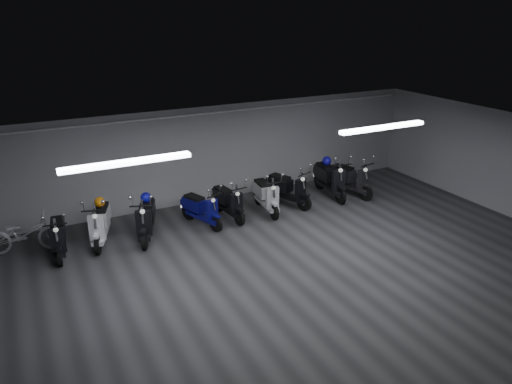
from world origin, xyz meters
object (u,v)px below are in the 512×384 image
scooter_3 (146,213)px  helmet_1 (100,202)px  scooter_2 (99,217)px  helmet_0 (327,161)px  scooter_0 (57,231)px  scooter_8 (330,173)px  helmet_2 (146,198)px  scooter_4 (201,204)px  scooter_7 (288,183)px  scooter_6 (266,190)px  scooter_9 (351,174)px  bicycle (23,230)px  scooter_5 (228,197)px

scooter_3 → helmet_1: size_ratio=7.23×
scooter_2 → helmet_0: (6.78, 0.31, 0.36)m
scooter_0 → scooter_8: (7.72, 0.23, 0.11)m
scooter_0 → helmet_1: 1.19m
scooter_3 → helmet_2: (0.09, 0.24, 0.30)m
scooter_4 → scooter_8: bearing=-17.0°
scooter_7 → helmet_2: bearing=159.6°
scooter_6 → scooter_3: bearing=-172.4°
scooter_6 → helmet_1: (-4.38, 0.39, 0.31)m
scooter_9 → helmet_0: (-0.58, 0.47, 0.35)m
scooter_7 → helmet_2: size_ratio=6.84×
scooter_7 → scooter_8: size_ratio=0.92×
scooter_9 → helmet_2: 6.21m
scooter_8 → bicycle: (-8.42, 0.29, -0.17)m
scooter_8 → bicycle: scooter_8 is taller
scooter_0 → helmet_0: bearing=10.2°
scooter_4 → scooter_9: size_ratio=0.89×
helmet_0 → helmet_1: bearing=-179.4°
scooter_0 → scooter_8: 7.73m
scooter_4 → scooter_0: bearing=160.4°
scooter_0 → scooter_2: scooter_2 is taller
scooter_6 → helmet_1: scooter_6 is taller
helmet_0 → helmet_1: helmet_0 is taller
helmet_1 → helmet_2: helmet_2 is taller
scooter_5 → bicycle: bearing=169.0°
scooter_3 → scooter_4: (1.48, 0.08, -0.07)m
bicycle → scooter_2: bearing=-89.1°
scooter_6 → scooter_8: scooter_8 is taller
scooter_4 → bicycle: scooter_4 is taller
scooter_8 → helmet_2: (-5.60, -0.06, 0.25)m
scooter_7 → helmet_2: scooter_7 is taller
helmet_0 → helmet_2: size_ratio=1.03×
helmet_2 → scooter_2: bearing=178.9°
scooter_8 → scooter_9: bearing=-11.4°
scooter_4 → scooter_7: 2.71m
bicycle → helmet_0: 8.47m
scooter_9 → helmet_1: size_ratio=7.23×
scooter_6 → bicycle: (-6.14, 0.48, -0.09)m
scooter_9 → helmet_2: bearing=166.4°
scooter_3 → scooter_6: bearing=22.8°
scooter_8 → scooter_2: bearing=-173.2°
scooter_2 → scooter_3: 1.09m
scooter_4 → bicycle: (-4.21, 0.50, -0.05)m
scooter_5 → scooter_7: size_ratio=0.93×
helmet_2 → scooter_7: bearing=0.2°
scooter_9 → helmet_1: (-7.27, 0.40, 0.28)m
scooter_2 → scooter_4: 2.54m
scooter_7 → helmet_1: bearing=156.7°
scooter_6 → scooter_9: bearing=5.6°
scooter_7 → scooter_8: scooter_8 is taller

